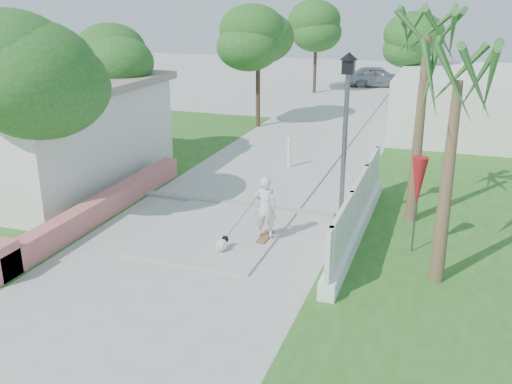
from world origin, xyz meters
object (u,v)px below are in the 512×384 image
at_px(street_lamp, 345,135).
at_px(parked_car, 377,77).
at_px(skateboarder, 252,213).
at_px(dog, 222,244).
at_px(patio_umbrella, 418,183).
at_px(bollard, 289,152).

distance_m(street_lamp, parked_car, 24.11).
bearing_deg(skateboarder, dog, 55.76).
relative_size(patio_umbrella, skateboarder, 1.41).
xyz_separation_m(street_lamp, parked_car, (-2.39, 23.92, -1.74)).
bearing_deg(parked_car, patio_umbrella, 174.26).
xyz_separation_m(patio_umbrella, skateboarder, (-3.73, -0.71, -0.93)).
height_order(bollard, skateboarder, skateboarder).
xyz_separation_m(skateboarder, parked_car, (-0.56, 25.63, -0.08)).
bearing_deg(street_lamp, parked_car, 95.70).
xyz_separation_m(patio_umbrella, parked_car, (-4.29, 24.92, -1.00)).
xyz_separation_m(skateboarder, dog, (-0.47, -0.81, -0.56)).
bearing_deg(street_lamp, patio_umbrella, -27.76).
distance_m(bollard, skateboarder, 6.27).
xyz_separation_m(street_lamp, dog, (-2.30, -2.52, -2.22)).
xyz_separation_m(bollard, skateboarder, (0.87, -6.21, 0.18)).
xyz_separation_m(street_lamp, patio_umbrella, (1.90, -1.00, -0.74)).
distance_m(bollard, patio_umbrella, 7.25).
height_order(street_lamp, bollard, street_lamp).
distance_m(patio_umbrella, skateboarder, 3.91).
xyz_separation_m(street_lamp, bollard, (-2.70, 4.50, -1.84)).
bearing_deg(dog, patio_umbrella, 24.44).
relative_size(skateboarder, parked_car, 0.41).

